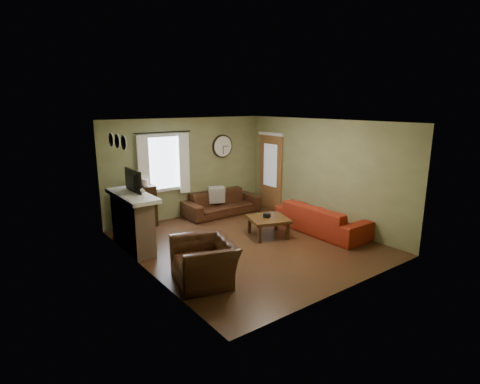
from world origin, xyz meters
TOP-DOWN VIEW (x-y plane):
  - floor at (0.00, 0.00)m, footprint 4.60×5.20m
  - ceiling at (0.00, 0.00)m, footprint 4.60×5.20m
  - wall_left at (-2.30, 0.00)m, footprint 0.00×5.20m
  - wall_right at (2.30, 0.00)m, footprint 0.00×5.20m
  - wall_back at (0.00, 2.60)m, footprint 4.60×0.00m
  - wall_front at (0.00, -2.60)m, footprint 4.60×0.00m
  - fireplace at (-2.10, 1.15)m, footprint 0.40×1.40m
  - firebox at (-1.91, 1.15)m, footprint 0.04×0.60m
  - mantel at (-2.07, 1.15)m, footprint 0.58×1.60m
  - tv at (-2.05, 1.30)m, footprint 0.08×0.60m
  - tv_screen at (-1.97, 1.30)m, footprint 0.02×0.62m
  - medallion_left at (-2.28, 0.80)m, footprint 0.28×0.28m
  - medallion_mid at (-2.28, 1.15)m, footprint 0.28×0.28m
  - medallion_right at (-2.28, 1.50)m, footprint 0.28×0.28m
  - window_pane at (-0.70, 2.58)m, footprint 1.00×0.02m
  - curtain_rod at (-0.70, 2.48)m, footprint 0.03×0.03m
  - curtain_left at (-1.25, 2.48)m, footprint 0.28×0.04m
  - curtain_right at (-0.15, 2.48)m, footprint 0.28×0.04m
  - wall_clock at (1.10, 2.55)m, footprint 0.64×0.06m
  - door at (2.27, 1.85)m, footprint 0.05×0.90m
  - bookshelf at (-1.49, 2.40)m, footprint 0.85×0.36m
  - book at (-1.39, 2.69)m, footprint 0.27×0.29m
  - sofa_brown at (0.79, 2.16)m, footprint 2.14×0.84m
  - pillow_left at (0.71, 2.34)m, footprint 0.42×0.21m
  - pillow_right at (0.64, 2.16)m, footprint 0.44×0.28m
  - sofa_red at (1.84, -0.46)m, footprint 0.89×2.27m
  - armchair at (-1.67, -0.98)m, footprint 1.22×1.32m
  - coffee_table at (0.64, 0.06)m, footprint 1.06×1.06m
  - tissue_box at (0.62, 0.08)m, footprint 0.16×0.16m
  - wine_glass_a at (-2.05, 0.59)m, footprint 0.06×0.06m
  - wine_glass_b at (-2.05, 0.66)m, footprint 0.07×0.07m

SIDE VIEW (x-z plane):
  - floor at x=0.00m, z-range 0.00..0.00m
  - coffee_table at x=0.64m, z-range 0.00..0.45m
  - firebox at x=-1.91m, z-range 0.02..0.57m
  - sofa_brown at x=0.79m, z-range 0.00..0.62m
  - sofa_red at x=1.84m, z-range 0.00..0.66m
  - armchair at x=-1.67m, z-range 0.00..0.72m
  - tissue_box at x=0.62m, z-range 0.35..0.45m
  - bookshelf at x=-1.49m, z-range 0.00..1.01m
  - fireplace at x=-2.10m, z-range 0.00..1.10m
  - pillow_left at x=0.71m, z-range 0.35..0.75m
  - pillow_right at x=0.64m, z-range 0.34..0.76m
  - book at x=-1.39m, z-range 0.95..0.97m
  - door at x=2.27m, z-range 0.00..2.10m
  - mantel at x=-2.07m, z-range 1.10..1.18m
  - wine_glass_a at x=-2.05m, z-range 1.18..1.36m
  - wine_glass_b at x=-2.05m, z-range 1.18..1.37m
  - wall_left at x=-2.30m, z-range 0.00..2.60m
  - wall_right at x=2.30m, z-range 0.00..2.60m
  - wall_back at x=0.00m, z-range 0.00..2.60m
  - wall_front at x=0.00m, z-range 0.00..2.60m
  - tv at x=-2.05m, z-range 1.18..1.53m
  - tv_screen at x=-1.97m, z-range 1.23..1.59m
  - curtain_left at x=-1.25m, z-range 0.67..2.23m
  - curtain_right at x=-0.15m, z-range 0.67..2.23m
  - window_pane at x=-0.70m, z-range 0.85..2.15m
  - wall_clock at x=1.10m, z-range 1.48..2.12m
  - medallion_left at x=-2.28m, z-range 2.24..2.26m
  - medallion_mid at x=-2.28m, z-range 2.24..2.26m
  - medallion_right at x=-2.28m, z-range 2.24..2.26m
  - curtain_rod at x=-0.70m, z-range 1.52..3.02m
  - ceiling at x=0.00m, z-range 2.60..2.60m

